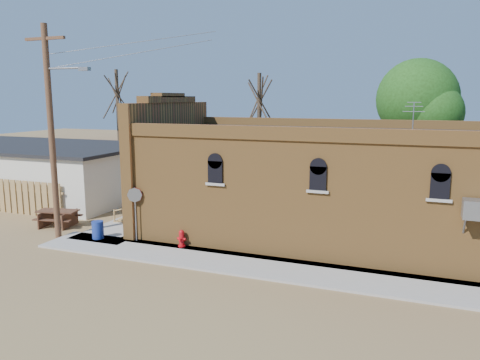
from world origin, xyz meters
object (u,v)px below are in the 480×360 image
(fire_hydrant, at_px, (182,238))
(stop_sign, at_px, (135,200))
(brick_bar, at_px, (303,183))
(trash_barrel, at_px, (98,230))
(utility_pole, at_px, (52,128))
(picnic_table, at_px, (58,216))

(fire_hydrant, bearing_deg, stop_sign, -174.27)
(fire_hydrant, distance_m, stop_sign, 2.57)
(brick_bar, bearing_deg, fire_hydrant, -137.87)
(brick_bar, xyz_separation_m, fire_hydrant, (-4.09, -3.70, -1.92))
(brick_bar, bearing_deg, trash_barrel, -153.37)
(brick_bar, relative_size, utility_pole, 1.82)
(brick_bar, xyz_separation_m, stop_sign, (-6.23, -3.69, -0.50))
(brick_bar, height_order, stop_sign, brick_bar)
(utility_pole, height_order, trash_barrel, utility_pole)
(brick_bar, distance_m, fire_hydrant, 5.84)
(fire_hydrant, height_order, trash_barrel, trash_barrel)
(stop_sign, height_order, trash_barrel, stop_sign)
(trash_barrel, distance_m, picnic_table, 3.38)
(stop_sign, bearing_deg, utility_pole, -171.56)
(brick_bar, distance_m, stop_sign, 7.26)
(stop_sign, bearing_deg, trash_barrel, -171.32)
(utility_pole, distance_m, picnic_table, 4.70)
(utility_pole, relative_size, stop_sign, 3.94)
(fire_hydrant, bearing_deg, brick_bar, 47.95)
(brick_bar, distance_m, utility_pole, 10.96)
(picnic_table, bearing_deg, brick_bar, 2.52)
(utility_pole, height_order, fire_hydrant, utility_pole)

